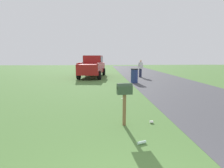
# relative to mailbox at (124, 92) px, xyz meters

# --- Properties ---
(road_asphalt) EXTENTS (60.00, 5.45, 0.01)m
(road_asphalt) POSITION_rel_mailbox_xyz_m (2.38, -4.24, -0.98)
(road_asphalt) COLOR #47474C
(road_asphalt) RESTS_ON ground
(mailbox) EXTENTS (0.23, 0.45, 1.25)m
(mailbox) POSITION_rel_mailbox_xyz_m (0.00, 0.00, 0.00)
(mailbox) COLOR brown
(mailbox) RESTS_ON ground
(pickup_truck) EXTENTS (5.51, 2.60, 2.09)m
(pickup_truck) POSITION_rel_mailbox_xyz_m (12.39, 1.55, 0.12)
(pickup_truck) COLOR maroon
(pickup_truck) RESTS_ON ground
(trash_bin) EXTENTS (0.55, 0.55, 1.10)m
(trash_bin) POSITION_rel_mailbox_xyz_m (8.23, -1.82, -0.43)
(trash_bin) COLOR navy
(trash_bin) RESTS_ON ground
(pedestrian) EXTENTS (0.30, 0.57, 1.68)m
(pedestrian) POSITION_rel_mailbox_xyz_m (11.83, -3.07, -0.02)
(pedestrian) COLOR #2D3351
(pedestrian) RESTS_ON ground
(litter_cup_midfield_a) EXTENTS (0.08, 0.10, 0.08)m
(litter_cup_midfield_a) POSITION_rel_mailbox_xyz_m (0.10, -0.84, -0.95)
(litter_cup_midfield_a) COLOR white
(litter_cup_midfield_a) RESTS_ON ground
(litter_bottle_by_mailbox) EXTENTS (0.15, 0.23, 0.07)m
(litter_bottle_by_mailbox) POSITION_rel_mailbox_xyz_m (-1.15, -0.26, -0.95)
(litter_bottle_by_mailbox) COLOR #B2D8BF
(litter_bottle_by_mailbox) RESTS_ON ground
(litter_wrapper_far_scatter) EXTENTS (0.14, 0.15, 0.01)m
(litter_wrapper_far_scatter) POSITION_rel_mailbox_xyz_m (3.31, -0.35, -0.98)
(litter_wrapper_far_scatter) COLOR silver
(litter_wrapper_far_scatter) RESTS_ON ground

